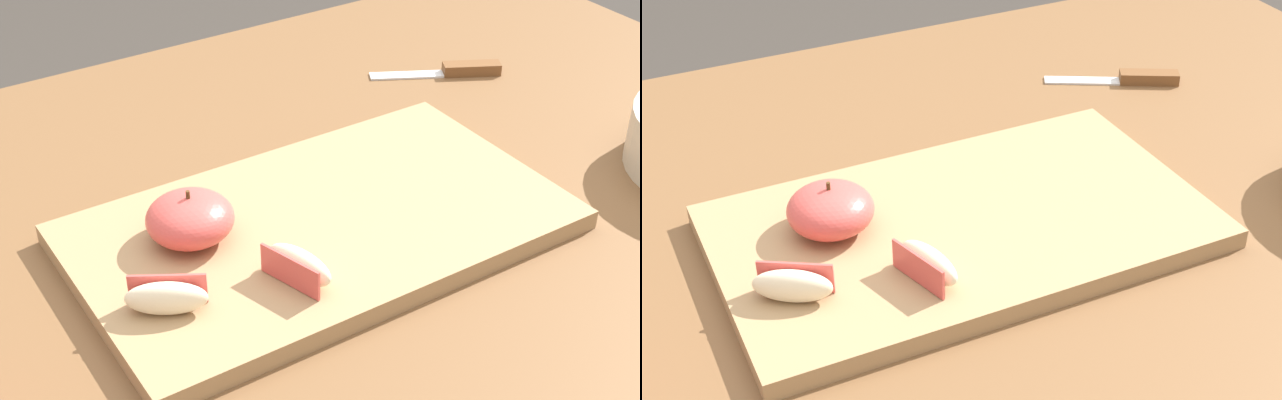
% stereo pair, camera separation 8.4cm
% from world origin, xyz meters
% --- Properties ---
extents(dining_table, '(1.16, 0.81, 0.74)m').
position_xyz_m(dining_table, '(0.00, 0.00, 0.63)').
color(dining_table, brown).
rests_on(dining_table, ground_plane).
extents(cutting_board, '(0.45, 0.26, 0.02)m').
position_xyz_m(cutting_board, '(-0.06, -0.05, 0.75)').
color(cutting_board, '#A37F56').
rests_on(cutting_board, dining_table).
extents(apple_half_skin_up, '(0.08, 0.08, 0.05)m').
position_xyz_m(apple_half_skin_up, '(-0.17, -0.02, 0.79)').
color(apple_half_skin_up, '#D14C47').
rests_on(apple_half_skin_up, cutting_board).
extents(apple_wedge_right, '(0.04, 0.07, 0.03)m').
position_xyz_m(apple_wedge_right, '(-0.12, -0.12, 0.78)').
color(apple_wedge_right, beige).
rests_on(apple_wedge_right, cutting_board).
extents(apple_wedge_front, '(0.07, 0.05, 0.03)m').
position_xyz_m(apple_wedge_front, '(-0.23, -0.10, 0.78)').
color(apple_wedge_front, beige).
rests_on(apple_wedge_front, cutting_board).
extents(paring_knife, '(0.15, 0.09, 0.01)m').
position_xyz_m(paring_knife, '(0.27, 0.14, 0.75)').
color(paring_knife, silver).
rests_on(paring_knife, dining_table).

